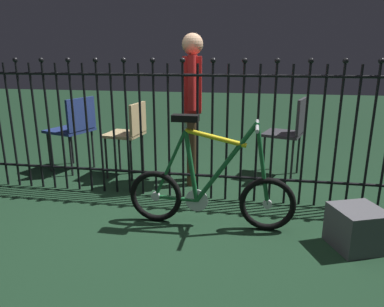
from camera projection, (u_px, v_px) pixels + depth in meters
name	position (u px, v px, depth m)	size (l,w,h in m)	color
ground_plane	(168.00, 225.00, 2.81)	(20.00, 20.00, 0.00)	black
iron_fence	(175.00, 127.00, 3.21)	(4.31, 0.07, 1.36)	black
bicycle	(210.00, 190.00, 2.74)	(1.30, 0.40, 0.88)	black
chair_tan	(130.00, 131.00, 3.81)	(0.41, 0.41, 0.81)	black
chair_navy	(74.00, 126.00, 4.00)	(0.54, 0.54, 0.85)	black
chair_charcoal	(290.00, 129.00, 3.80)	(0.48, 0.48, 0.87)	black
person_visitor	(193.00, 98.00, 3.52)	(0.22, 0.47, 1.50)	#4C3823
display_crate	(357.00, 228.00, 2.46)	(0.32, 0.32, 0.29)	#4C4C51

